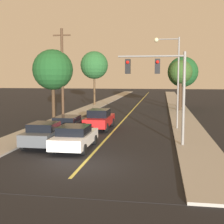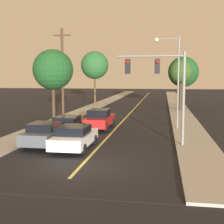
% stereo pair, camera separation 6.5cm
% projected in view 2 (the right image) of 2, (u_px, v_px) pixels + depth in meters
% --- Properties ---
extents(ground_plane, '(200.00, 200.00, 0.00)m').
position_uv_depth(ground_plane, '(81.00, 166.00, 15.01)').
color(ground_plane, black).
extents(road_surface, '(9.29, 80.00, 0.01)m').
position_uv_depth(road_surface, '(139.00, 104.00, 50.31)').
color(road_surface, black).
rests_on(road_surface, ground).
extents(sidewalk_left, '(2.50, 80.00, 0.12)m').
position_uv_depth(sidewalk_left, '(103.00, 103.00, 51.25)').
color(sidewalk_left, '#9E998E').
rests_on(sidewalk_left, ground).
extents(sidewalk_right, '(2.50, 80.00, 0.12)m').
position_uv_depth(sidewalk_right, '(176.00, 104.00, 49.36)').
color(sidewalk_right, '#9E998E').
rests_on(sidewalk_right, ground).
extents(car_near_lane_front, '(2.00, 4.42, 1.41)m').
position_uv_depth(car_near_lane_front, '(75.00, 137.00, 18.40)').
color(car_near_lane_front, white).
rests_on(car_near_lane_front, ground).
extents(car_near_lane_second, '(1.92, 4.68, 1.64)m').
position_uv_depth(car_near_lane_second, '(100.00, 119.00, 25.59)').
color(car_near_lane_second, red).
rests_on(car_near_lane_second, ground).
extents(car_outer_lane_front, '(1.92, 3.98, 1.48)m').
position_uv_depth(car_outer_lane_front, '(45.00, 134.00, 19.19)').
color(car_outer_lane_front, '#474C51').
rests_on(car_outer_lane_front, ground).
extents(car_outer_lane_second, '(1.95, 5.01, 1.30)m').
position_uv_depth(car_outer_lane_second, '(68.00, 124.00, 23.82)').
color(car_outer_lane_second, black).
rests_on(car_outer_lane_second, ground).
extents(traffic_signal_mast, '(4.09, 0.42, 5.64)m').
position_uv_depth(traffic_signal_mast, '(161.00, 79.00, 18.86)').
color(traffic_signal_mast, slate).
rests_on(traffic_signal_mast, ground).
extents(streetlamp_right, '(2.03, 0.36, 7.27)m').
position_uv_depth(streetlamp_right, '(172.00, 70.00, 24.86)').
color(streetlamp_right, slate).
rests_on(streetlamp_right, ground).
extents(utility_pole_left, '(1.60, 0.24, 8.46)m').
position_uv_depth(utility_pole_left, '(63.00, 74.00, 28.31)').
color(utility_pole_left, '#422D1E').
rests_on(utility_pole_left, ground).
extents(tree_left_near, '(3.70, 3.70, 6.65)m').
position_uv_depth(tree_left_near, '(53.00, 70.00, 28.56)').
color(tree_left_near, '#3D2B1C').
rests_on(tree_left_near, ground).
extents(tree_left_far, '(4.10, 4.10, 7.95)m').
position_uv_depth(tree_left_far, '(95.00, 65.00, 46.29)').
color(tree_left_far, '#4C3823').
rests_on(tree_left_far, ground).
extents(tree_right_near, '(2.90, 2.90, 6.23)m').
position_uv_depth(tree_right_near, '(181.00, 72.00, 38.44)').
color(tree_right_near, '#3D2B1C').
rests_on(tree_right_near, ground).
extents(tree_right_far, '(4.13, 4.13, 6.91)m').
position_uv_depth(tree_right_far, '(183.00, 72.00, 42.39)').
color(tree_right_far, '#3D2B1C').
rests_on(tree_right_far, ground).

